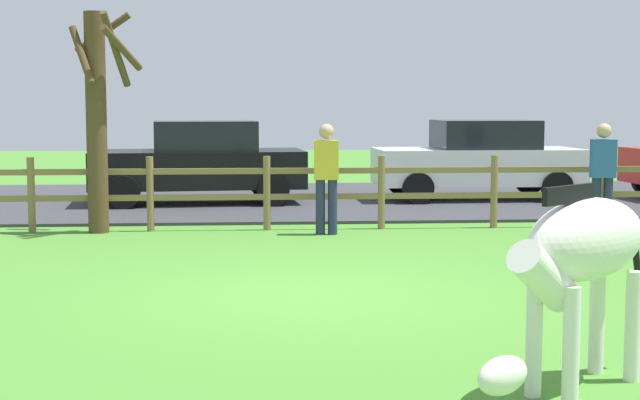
% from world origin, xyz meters
% --- Properties ---
extents(ground_plane, '(60.00, 60.00, 0.00)m').
position_xyz_m(ground_plane, '(0.00, 0.00, 0.00)').
color(ground_plane, '#47842D').
extents(parking_asphalt, '(28.00, 7.40, 0.05)m').
position_xyz_m(parking_asphalt, '(0.00, 9.30, 0.03)').
color(parking_asphalt, '#38383D').
rests_on(parking_asphalt, ground_plane).
extents(paddock_fence, '(21.39, 0.11, 1.14)m').
position_xyz_m(paddock_fence, '(-0.36, 5.00, 0.65)').
color(paddock_fence, olive).
rests_on(paddock_fence, ground_plane).
extents(bare_tree, '(1.08, 1.20, 3.32)m').
position_xyz_m(bare_tree, '(-2.88, 4.90, 1.80)').
color(bare_tree, '#513A23').
rests_on(bare_tree, ground_plane).
extents(zebra, '(1.59, 1.40, 1.41)m').
position_xyz_m(zebra, '(1.57, -3.44, 0.93)').
color(zebra, white).
rests_on(zebra, ground_plane).
extents(parked_car_black, '(4.12, 2.14, 1.56)m').
position_xyz_m(parked_car_black, '(-1.57, 8.65, 0.84)').
color(parked_car_black, black).
rests_on(parked_car_black, parking_asphalt).
extents(parked_car_white, '(4.04, 1.95, 1.56)m').
position_xyz_m(parked_car_white, '(3.91, 9.00, 0.84)').
color(parked_car_white, white).
rests_on(parked_car_white, parking_asphalt).
extents(visitor_left_of_tree, '(0.38, 0.26, 1.64)m').
position_xyz_m(visitor_left_of_tree, '(4.71, 4.46, 0.91)').
color(visitor_left_of_tree, '#232847').
rests_on(visitor_left_of_tree, ground_plane).
extents(visitor_right_of_tree, '(0.38, 0.26, 1.64)m').
position_xyz_m(visitor_right_of_tree, '(0.51, 4.43, 0.91)').
color(visitor_right_of_tree, '#232847').
rests_on(visitor_right_of_tree, ground_plane).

